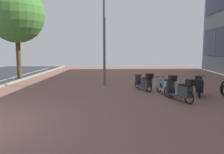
{
  "coord_description": "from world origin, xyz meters",
  "views": [
    {
      "loc": [
        4.33,
        -5.72,
        2.14
      ],
      "look_at": [
        3.88,
        2.82,
        1.04
      ],
      "focal_mm": 37.01,
      "sensor_mm": 36.0,
      "label": 1
    }
  ],
  "objects_px": {
    "lamp_post": "(104,27)",
    "street_tree": "(16,15)",
    "scooter_extra": "(199,87)",
    "scooter_mid": "(145,82)",
    "scooter_far": "(167,86)",
    "scooter_near": "(182,91)"
  },
  "relations": [
    {
      "from": "scooter_extra",
      "to": "street_tree",
      "type": "xyz_separation_m",
      "value": [
        -10.41,
        4.93,
        3.84
      ]
    },
    {
      "from": "scooter_mid",
      "to": "street_tree",
      "type": "bearing_deg",
      "value": 155.13
    },
    {
      "from": "scooter_near",
      "to": "scooter_mid",
      "type": "bearing_deg",
      "value": 118.34
    },
    {
      "from": "lamp_post",
      "to": "street_tree",
      "type": "distance_m",
      "value": 6.45
    },
    {
      "from": "scooter_mid",
      "to": "scooter_extra",
      "type": "bearing_deg",
      "value": -26.94
    },
    {
      "from": "scooter_far",
      "to": "scooter_mid",
      "type": "bearing_deg",
      "value": 128.96
    },
    {
      "from": "scooter_mid",
      "to": "scooter_extra",
      "type": "xyz_separation_m",
      "value": [
        2.28,
        -1.16,
        -0.01
      ]
    },
    {
      "from": "scooter_mid",
      "to": "scooter_extra",
      "type": "height_order",
      "value": "scooter_mid"
    },
    {
      "from": "scooter_extra",
      "to": "street_tree",
      "type": "height_order",
      "value": "street_tree"
    },
    {
      "from": "lamp_post",
      "to": "street_tree",
      "type": "relative_size",
      "value": 0.96
    },
    {
      "from": "scooter_near",
      "to": "scooter_far",
      "type": "xyz_separation_m",
      "value": [
        -0.34,
        1.2,
        0.0
      ]
    },
    {
      "from": "scooter_mid",
      "to": "scooter_near",
      "type": "bearing_deg",
      "value": -61.66
    },
    {
      "from": "scooter_mid",
      "to": "scooter_far",
      "type": "xyz_separation_m",
      "value": [
        0.9,
        -1.12,
        0.02
      ]
    },
    {
      "from": "scooter_mid",
      "to": "scooter_far",
      "type": "relative_size",
      "value": 0.91
    },
    {
      "from": "street_tree",
      "to": "scooter_near",
      "type": "bearing_deg",
      "value": -32.96
    },
    {
      "from": "lamp_post",
      "to": "scooter_extra",
      "type": "bearing_deg",
      "value": -31.32
    },
    {
      "from": "street_tree",
      "to": "scooter_far",
      "type": "bearing_deg",
      "value": -28.4
    },
    {
      "from": "scooter_near",
      "to": "scooter_extra",
      "type": "xyz_separation_m",
      "value": [
        1.03,
        1.15,
        -0.03
      ]
    },
    {
      "from": "scooter_mid",
      "to": "scooter_extra",
      "type": "relative_size",
      "value": 0.88
    },
    {
      "from": "scooter_mid",
      "to": "street_tree",
      "type": "xyz_separation_m",
      "value": [
        -8.13,
        3.77,
        3.84
      ]
    },
    {
      "from": "scooter_near",
      "to": "scooter_far",
      "type": "bearing_deg",
      "value": 106.08
    },
    {
      "from": "scooter_far",
      "to": "lamp_post",
      "type": "bearing_deg",
      "value": 139.03
    }
  ]
}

